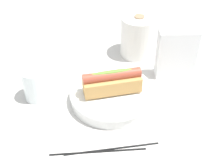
# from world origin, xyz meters

# --- Properties ---
(ground_plane) EXTENTS (2.40, 2.40, 0.00)m
(ground_plane) POSITION_xyz_m (0.00, 0.00, 0.00)
(ground_plane) COLOR beige
(serving_bowl) EXTENTS (0.23, 0.23, 0.04)m
(serving_bowl) POSITION_xyz_m (0.03, 0.01, 0.02)
(serving_bowl) COLOR white
(serving_bowl) RESTS_ON ground_plane
(hotdog_front) EXTENTS (0.16, 0.10, 0.06)m
(hotdog_front) POSITION_xyz_m (0.03, 0.01, 0.06)
(hotdog_front) COLOR tan
(hotdog_front) RESTS_ON serving_bowl
(water_glass) EXTENTS (0.07, 0.07, 0.09)m
(water_glass) POSITION_xyz_m (-0.17, -0.00, 0.04)
(water_glass) COLOR white
(water_glass) RESTS_ON ground_plane
(paper_towel_roll) EXTENTS (0.11, 0.11, 0.13)m
(paper_towel_roll) POSITION_xyz_m (0.08, 0.25, 0.07)
(paper_towel_roll) COLOR white
(paper_towel_roll) RESTS_ON ground_plane
(napkin_box) EXTENTS (0.12, 0.06, 0.15)m
(napkin_box) POSITION_xyz_m (0.20, 0.15, 0.07)
(napkin_box) COLOR white
(napkin_box) RESTS_ON ground_plane
(chopstick_near) EXTENTS (0.21, 0.07, 0.01)m
(chopstick_near) POSITION_xyz_m (0.05, -0.16, 0.00)
(chopstick_near) COLOR black
(chopstick_near) RESTS_ON ground_plane
(chopstick_far) EXTENTS (0.22, 0.05, 0.01)m
(chopstick_far) POSITION_xyz_m (0.02, -0.17, 0.00)
(chopstick_far) COLOR black
(chopstick_far) RESTS_ON ground_plane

